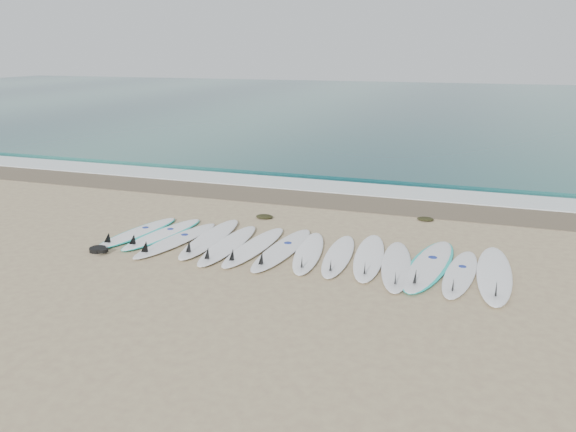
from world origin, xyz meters
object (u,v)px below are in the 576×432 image
(surfboard_7, at_px, (308,253))
(leash_coil, at_px, (99,250))
(surfboard_0, at_px, (137,232))
(surfboard_13, at_px, (494,275))

(surfboard_7, xyz_separation_m, leash_coil, (-3.98, -1.15, -0.00))
(surfboard_0, relative_size, surfboard_7, 0.99)
(surfboard_13, bearing_deg, surfboard_7, 179.48)
(surfboard_7, relative_size, surfboard_13, 0.86)
(surfboard_13, bearing_deg, surfboard_0, 179.43)
(surfboard_0, height_order, surfboard_7, surfboard_7)
(surfboard_0, bearing_deg, surfboard_7, 8.20)
(surfboard_13, distance_m, leash_coil, 7.47)
(surfboard_7, relative_size, leash_coil, 5.41)
(surfboard_7, bearing_deg, leash_coil, -172.64)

